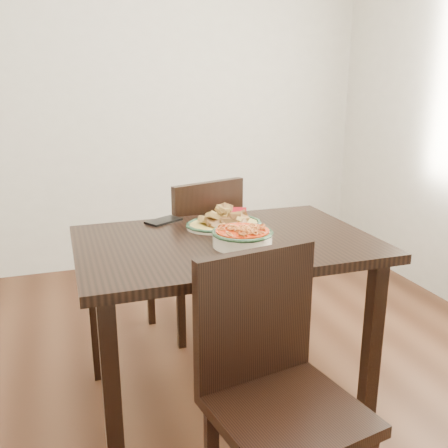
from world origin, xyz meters
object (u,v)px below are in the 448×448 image
object	(u,v)px
chair_near	(273,379)
noodle_bowl	(242,235)
fish_plate	(224,217)
smartphone	(164,221)
dining_table	(226,261)
chair_far	(198,249)

from	to	relation	value
chair_near	noodle_bowl	bearing A→B (deg)	69.25
fish_plate	noodle_bowl	distance (m)	0.28
fish_plate	smartphone	xyz separation A→B (m)	(-0.24, 0.17, -0.04)
chair_near	dining_table	bearing A→B (deg)	74.02
chair_far	chair_near	bearing A→B (deg)	66.95
dining_table	noodle_bowl	xyz separation A→B (m)	(0.04, -0.10, 0.14)
noodle_bowl	smartphone	xyz separation A→B (m)	(-0.23, 0.44, -0.04)
chair_near	fish_plate	xyz separation A→B (m)	(0.12, 0.82, 0.30)
chair_near	noodle_bowl	xyz separation A→B (m)	(0.10, 0.55, 0.29)
chair_near	smartphone	xyz separation A→B (m)	(-0.12, 0.99, 0.26)
chair_far	noodle_bowl	bearing A→B (deg)	71.12
dining_table	chair_near	size ratio (longest dim) A/B	1.38
dining_table	chair_far	bearing A→B (deg)	85.43
fish_plate	smartphone	size ratio (longest dim) A/B	2.06
chair_far	chair_near	size ratio (longest dim) A/B	1.00
dining_table	smartphone	world-z (taller)	smartphone
chair_far	noodle_bowl	size ratio (longest dim) A/B	3.58
noodle_bowl	smartphone	size ratio (longest dim) A/B	1.50
dining_table	smartphone	xyz separation A→B (m)	(-0.19, 0.34, 0.10)
dining_table	chair_far	world-z (taller)	chair_far
dining_table	fish_plate	world-z (taller)	fish_plate
chair_near	fish_plate	size ratio (longest dim) A/B	2.60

